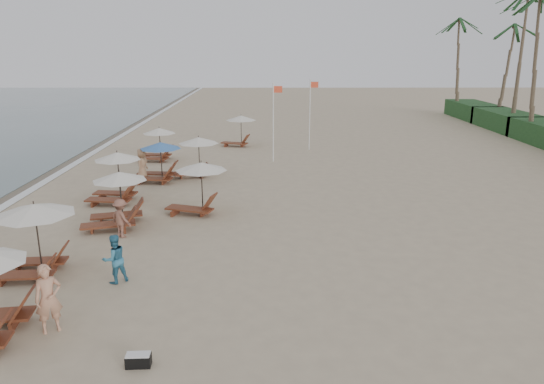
{
  "coord_description": "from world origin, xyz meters",
  "views": [
    {
      "loc": [
        0.81,
        -15.16,
        6.92
      ],
      "look_at": [
        1.0,
        4.68,
        1.3
      ],
      "focal_mm": 33.49,
      "sensor_mm": 36.0,
      "label": 1
    }
  ],
  "objects_px": {
    "duffel_bag": "(138,360)",
    "lounger_station_2": "(115,202)",
    "lounger_station_1": "(32,237)",
    "lounger_station_3": "(113,180)",
    "inland_station_0": "(196,184)",
    "beachgoer_mid_b": "(121,218)",
    "lounger_station_5": "(156,145)",
    "inland_station_1": "(196,151)",
    "flag_pole_near": "(274,119)",
    "inland_station_2": "(238,127)",
    "beachgoer_mid_a": "(114,259)",
    "lounger_station_4": "(156,163)",
    "beachgoer_near": "(48,299)",
    "beachgoer_far_b": "(142,164)"
  },
  "relations": [
    {
      "from": "duffel_bag",
      "to": "lounger_station_2",
      "type": "bearing_deg",
      "value": 108.68
    },
    {
      "from": "lounger_station_1",
      "to": "lounger_station_3",
      "type": "relative_size",
      "value": 1.01
    },
    {
      "from": "inland_station_0",
      "to": "beachgoer_mid_b",
      "type": "bearing_deg",
      "value": -130.53
    },
    {
      "from": "lounger_station_5",
      "to": "inland_station_1",
      "type": "relative_size",
      "value": 0.96
    },
    {
      "from": "lounger_station_1",
      "to": "inland_station_0",
      "type": "relative_size",
      "value": 0.94
    },
    {
      "from": "inland_station_0",
      "to": "flag_pole_near",
      "type": "xyz_separation_m",
      "value": [
        3.49,
        10.53,
        1.39
      ]
    },
    {
      "from": "lounger_station_3",
      "to": "inland_station_2",
      "type": "xyz_separation_m",
      "value": [
        5.01,
        14.16,
        0.3
      ]
    },
    {
      "from": "beachgoer_mid_b",
      "to": "duffel_bag",
      "type": "bearing_deg",
      "value": 142.95
    },
    {
      "from": "beachgoer_mid_a",
      "to": "flag_pole_near",
      "type": "relative_size",
      "value": 0.31
    },
    {
      "from": "lounger_station_5",
      "to": "inland_station_2",
      "type": "xyz_separation_m",
      "value": [
        4.98,
        4.9,
        0.37
      ]
    },
    {
      "from": "lounger_station_2",
      "to": "inland_station_0",
      "type": "xyz_separation_m",
      "value": [
        3.03,
        1.65,
        0.3
      ]
    },
    {
      "from": "inland_station_2",
      "to": "duffel_bag",
      "type": "distance_m",
      "value": 27.01
    },
    {
      "from": "lounger_station_4",
      "to": "duffel_bag",
      "type": "relative_size",
      "value": 4.7
    },
    {
      "from": "lounger_station_1",
      "to": "flag_pole_near",
      "type": "relative_size",
      "value": 0.53
    },
    {
      "from": "lounger_station_2",
      "to": "beachgoer_near",
      "type": "bearing_deg",
      "value": -85.48
    },
    {
      "from": "lounger_station_5",
      "to": "flag_pole_near",
      "type": "distance_m",
      "value": 7.72
    },
    {
      "from": "inland_station_0",
      "to": "beachgoer_near",
      "type": "relative_size",
      "value": 1.55
    },
    {
      "from": "inland_station_2",
      "to": "beachgoer_mid_b",
      "type": "xyz_separation_m",
      "value": [
        -3.41,
        -18.76,
        -0.63
      ]
    },
    {
      "from": "lounger_station_1",
      "to": "inland_station_2",
      "type": "xyz_separation_m",
      "value": [
        5.21,
        22.14,
        0.09
      ]
    },
    {
      "from": "beachgoer_mid_a",
      "to": "lounger_station_1",
      "type": "bearing_deg",
      "value": -50.13
    },
    {
      "from": "lounger_station_4",
      "to": "beachgoer_near",
      "type": "height_order",
      "value": "lounger_station_4"
    },
    {
      "from": "lounger_station_4",
      "to": "flag_pole_near",
      "type": "xyz_separation_m",
      "value": [
        6.39,
        4.87,
        1.71
      ]
    },
    {
      "from": "lounger_station_4",
      "to": "inland_station_2",
      "type": "relative_size",
      "value": 0.99
    },
    {
      "from": "lounger_station_4",
      "to": "beachgoer_mid_a",
      "type": "height_order",
      "value": "lounger_station_4"
    },
    {
      "from": "flag_pole_near",
      "to": "inland_station_0",
      "type": "bearing_deg",
      "value": -108.36
    },
    {
      "from": "lounger_station_3",
      "to": "lounger_station_5",
      "type": "xyz_separation_m",
      "value": [
        0.03,
        9.26,
        -0.08
      ]
    },
    {
      "from": "beachgoer_far_b",
      "to": "duffel_bag",
      "type": "relative_size",
      "value": 3.1
    },
    {
      "from": "beachgoer_mid_b",
      "to": "inland_station_2",
      "type": "bearing_deg",
      "value": -65.04
    },
    {
      "from": "inland_station_1",
      "to": "beachgoer_mid_b",
      "type": "bearing_deg",
      "value": -99.5
    },
    {
      "from": "beachgoer_near",
      "to": "beachgoer_mid_b",
      "type": "bearing_deg",
      "value": 58.71
    },
    {
      "from": "inland_station_0",
      "to": "beachgoer_near",
      "type": "distance_m",
      "value": 9.87
    },
    {
      "from": "inland_station_2",
      "to": "beachgoer_near",
      "type": "xyz_separation_m",
      "value": [
        -3.36,
        -25.45,
        -0.47
      ]
    },
    {
      "from": "inland_station_2",
      "to": "beachgoer_near",
      "type": "distance_m",
      "value": 25.68
    },
    {
      "from": "inland_station_2",
      "to": "beachgoer_near",
      "type": "bearing_deg",
      "value": -97.53
    },
    {
      "from": "lounger_station_1",
      "to": "beachgoer_far_b",
      "type": "height_order",
      "value": "lounger_station_1"
    },
    {
      "from": "inland_station_1",
      "to": "beachgoer_mid_b",
      "type": "xyz_separation_m",
      "value": [
        -1.57,
        -9.4,
        -0.7
      ]
    },
    {
      "from": "lounger_station_3",
      "to": "beachgoer_mid_a",
      "type": "height_order",
      "value": "lounger_station_3"
    },
    {
      "from": "lounger_station_4",
      "to": "beachgoer_mid_b",
      "type": "distance_m",
      "value": 8.54
    },
    {
      "from": "lounger_station_3",
      "to": "inland_station_2",
      "type": "relative_size",
      "value": 0.95
    },
    {
      "from": "lounger_station_1",
      "to": "beachgoer_mid_b",
      "type": "distance_m",
      "value": 3.86
    },
    {
      "from": "lounger_station_5",
      "to": "inland_station_2",
      "type": "bearing_deg",
      "value": 44.54
    },
    {
      "from": "beachgoer_near",
      "to": "inland_station_0",
      "type": "bearing_deg",
      "value": 44.15
    },
    {
      "from": "beachgoer_mid_a",
      "to": "beachgoer_far_b",
      "type": "relative_size",
      "value": 0.87
    },
    {
      "from": "lounger_station_4",
      "to": "flag_pole_near",
      "type": "height_order",
      "value": "flag_pole_near"
    },
    {
      "from": "inland_station_2",
      "to": "beachgoer_far_b",
      "type": "distance_m",
      "value": 11.14
    },
    {
      "from": "inland_station_1",
      "to": "beachgoer_far_b",
      "type": "distance_m",
      "value": 2.97
    },
    {
      "from": "lounger_station_1",
      "to": "beachgoer_far_b",
      "type": "bearing_deg",
      "value": 87.42
    },
    {
      "from": "beachgoer_near",
      "to": "inland_station_1",
      "type": "bearing_deg",
      "value": 52.86
    },
    {
      "from": "inland_station_1",
      "to": "beachgoer_near",
      "type": "relative_size",
      "value": 1.44
    },
    {
      "from": "duffel_bag",
      "to": "beachgoer_mid_a",
      "type": "bearing_deg",
      "value": 111.9
    }
  ]
}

